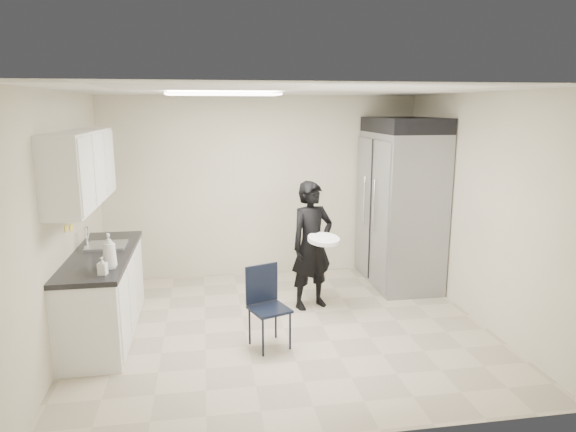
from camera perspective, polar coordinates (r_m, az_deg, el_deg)
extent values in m
plane|color=tan|center=(5.91, -0.43, -12.34)|extent=(4.50, 4.50, 0.00)
plane|color=silver|center=(5.38, -0.48, 13.77)|extent=(4.50, 4.50, 0.00)
plane|color=beige|center=(7.45, -2.84, 3.23)|extent=(4.50, 0.00, 4.50)
plane|color=beige|center=(5.62, -23.77, -0.68)|extent=(0.00, 4.00, 4.00)
plane|color=beige|center=(6.25, 20.39, 0.78)|extent=(0.00, 4.00, 4.00)
cube|color=white|center=(5.72, -7.23, 13.27)|extent=(1.20, 0.60, 0.02)
cube|color=silver|center=(5.97, -19.78, -8.34)|extent=(0.60, 1.90, 0.86)
cube|color=black|center=(5.84, -20.09, -4.14)|extent=(0.64, 1.95, 0.05)
cube|color=gray|center=(6.07, -19.47, -3.63)|extent=(0.42, 0.40, 0.14)
cylinder|color=silver|center=(6.08, -21.43, -2.31)|extent=(0.02, 0.02, 0.24)
cube|color=silver|center=(5.69, -22.01, 4.98)|extent=(0.35, 1.80, 0.75)
cube|color=black|center=(6.84, -20.37, 4.42)|extent=(0.22, 0.30, 0.35)
cube|color=yellow|center=(5.73, -23.40, -1.25)|extent=(0.00, 0.12, 0.07)
cube|color=yellow|center=(5.92, -22.92, -1.19)|extent=(0.00, 0.12, 0.07)
cube|color=gray|center=(7.24, 12.40, 0.70)|extent=(0.80, 1.35, 2.10)
cube|color=black|center=(7.11, 12.82, 9.82)|extent=(0.80, 1.35, 0.20)
cube|color=black|center=(5.33, -2.07, -10.33)|extent=(0.47, 0.47, 0.82)
imported|color=black|center=(6.26, 2.67, -3.27)|extent=(0.68, 0.57, 1.57)
cylinder|color=white|center=(6.03, 3.99, -2.61)|extent=(0.49, 0.49, 0.05)
imported|color=silver|center=(5.22, -19.24, -3.70)|extent=(0.17, 0.17, 0.34)
imported|color=silver|center=(5.07, -19.92, -5.23)|extent=(0.09, 0.09, 0.17)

